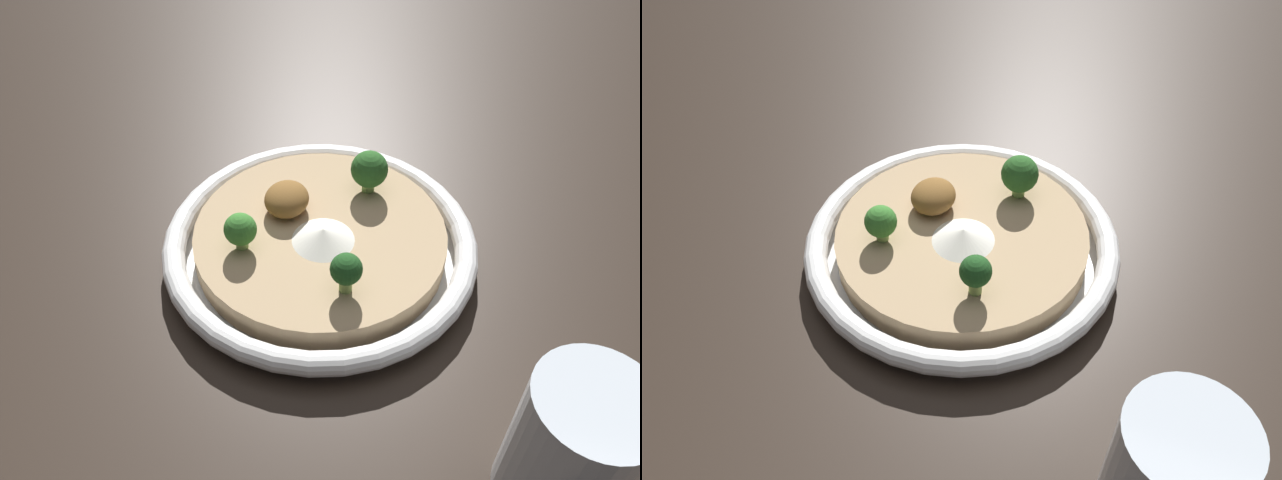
{
  "view_description": "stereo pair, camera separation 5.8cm",
  "coord_description": "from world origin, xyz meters",
  "views": [
    {
      "loc": [
        0.4,
        0.11,
        0.43
      ],
      "look_at": [
        0.0,
        0.0,
        0.02
      ],
      "focal_mm": 35.0,
      "sensor_mm": 36.0,
      "label": 1
    },
    {
      "loc": [
        0.38,
        0.16,
        0.43
      ],
      "look_at": [
        0.0,
        0.0,
        0.02
      ],
      "focal_mm": 35.0,
      "sensor_mm": 36.0,
      "label": 2
    }
  ],
  "objects": [
    {
      "name": "ground_plane",
      "position": [
        0.0,
        0.0,
        0.0
      ],
      "size": [
        6.0,
        6.0,
        0.0
      ],
      "primitive_type": "plane",
      "color": "#2D231C"
    },
    {
      "name": "risotto_bowl",
      "position": [
        0.0,
        0.0,
        0.02
      ],
      "size": [
        0.29,
        0.29,
        0.03
      ],
      "color": "white",
      "rests_on": "ground_plane"
    },
    {
      "name": "cheese_sprinkle",
      "position": [
        0.01,
        0.01,
        0.04
      ],
      "size": [
        0.06,
        0.06,
        0.01
      ],
      "color": "white",
      "rests_on": "risotto_bowl"
    },
    {
      "name": "crispy_onion_garnish",
      "position": [
        -0.02,
        -0.04,
        0.05
      ],
      "size": [
        0.05,
        0.04,
        0.03
      ],
      "color": "brown",
      "rests_on": "risotto_bowl"
    },
    {
      "name": "broccoli_right",
      "position": [
        0.06,
        0.04,
        0.06
      ],
      "size": [
        0.03,
        0.03,
        0.04
      ],
      "color": "#84A856",
      "rests_on": "risotto_bowl"
    },
    {
      "name": "broccoli_left",
      "position": [
        -0.07,
        0.03,
        0.06
      ],
      "size": [
        0.04,
        0.04,
        0.04
      ],
      "color": "#759E4C",
      "rests_on": "risotto_bowl"
    },
    {
      "name": "broccoli_front",
      "position": [
        0.04,
        -0.06,
        0.05
      ],
      "size": [
        0.03,
        0.03,
        0.04
      ],
      "color": "#84A856",
      "rests_on": "risotto_bowl"
    },
    {
      "name": "drinking_glass",
      "position": [
        0.18,
        0.21,
        0.06
      ],
      "size": [
        0.08,
        0.08,
        0.12
      ],
      "color": "silver",
      "rests_on": "ground_plane"
    }
  ]
}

